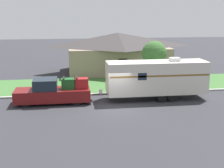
% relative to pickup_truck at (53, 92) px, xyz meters
% --- Properties ---
extents(ground_plane, '(120.00, 120.00, 0.00)m').
position_rel_pickup_truck_xyz_m(ground_plane, '(4.74, -1.82, -0.91)').
color(ground_plane, '#2D2D33').
extents(curb_strip, '(80.00, 0.30, 0.14)m').
position_rel_pickup_truck_xyz_m(curb_strip, '(4.74, 1.93, -0.84)').
color(curb_strip, '#999993').
rests_on(curb_strip, ground_plane).
extents(lawn_strip, '(80.00, 7.00, 0.03)m').
position_rel_pickup_truck_xyz_m(lawn_strip, '(4.74, 5.58, -0.89)').
color(lawn_strip, '#3D6B33').
rests_on(lawn_strip, ground_plane).
extents(house_across_street, '(12.51, 7.48, 4.64)m').
position_rel_pickup_truck_xyz_m(house_across_street, '(7.12, 12.27, 1.49)').
color(house_across_street, gray).
rests_on(house_across_street, ground_plane).
extents(pickup_truck, '(5.99, 2.05, 2.07)m').
position_rel_pickup_truck_xyz_m(pickup_truck, '(0.00, 0.00, 0.00)').
color(pickup_truck, black).
rests_on(pickup_truck, ground_plane).
extents(travel_trailer, '(9.38, 2.22, 3.44)m').
position_rel_pickup_truck_xyz_m(travel_trailer, '(8.40, -0.00, 0.93)').
color(travel_trailer, black).
rests_on(travel_trailer, ground_plane).
extents(mailbox, '(0.48, 0.20, 1.27)m').
position_rel_pickup_truck_xyz_m(mailbox, '(9.12, 2.56, 0.07)').
color(mailbox, brown).
rests_on(mailbox, ground_plane).
extents(tree_in_yard, '(2.31, 2.31, 4.47)m').
position_rel_pickup_truck_xyz_m(tree_in_yard, '(9.17, 3.70, 2.38)').
color(tree_in_yard, brown).
rests_on(tree_in_yard, ground_plane).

